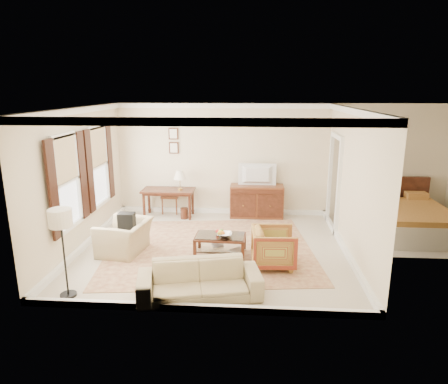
# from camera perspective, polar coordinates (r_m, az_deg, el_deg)

# --- Properties ---
(room_shell) EXTENTS (5.51, 5.01, 2.91)m
(room_shell) POSITION_cam_1_polar(r_m,az_deg,el_deg) (7.86, -1.63, 8.83)
(room_shell) COLOR beige
(room_shell) RESTS_ON ground
(annex_bedroom) EXTENTS (3.00, 2.70, 2.90)m
(annex_bedroom) POSITION_cam_1_polar(r_m,az_deg,el_deg) (10.11, 25.48, -3.66)
(annex_bedroom) COLOR beige
(annex_bedroom) RESTS_ON ground
(window_front) EXTENTS (0.12, 1.56, 1.80)m
(window_front) POSITION_cam_1_polar(r_m,az_deg,el_deg) (8.07, -21.54, 1.32)
(window_front) COLOR #CCB284
(window_front) RESTS_ON room_shell
(window_rear) EXTENTS (0.12, 1.56, 1.80)m
(window_rear) POSITION_cam_1_polar(r_m,az_deg,el_deg) (9.51, -17.48, 3.56)
(window_rear) COLOR #CCB284
(window_rear) RESTS_ON room_shell
(doorway) EXTENTS (0.10, 1.12, 2.25)m
(doorway) POSITION_cam_1_polar(r_m,az_deg,el_deg) (9.73, 15.43, 1.09)
(doorway) COLOR white
(doorway) RESTS_ON room_shell
(rug) EXTENTS (4.57, 4.04, 0.01)m
(rug) POSITION_cam_1_polar(r_m,az_deg,el_deg) (8.45, -2.05, -8.06)
(rug) COLOR brown
(rug) RESTS_ON room_shell
(writing_desk) EXTENTS (1.34, 0.67, 0.73)m
(writing_desk) POSITION_cam_1_polar(r_m,az_deg,el_deg) (10.42, -7.95, -0.22)
(writing_desk) COLOR #502517
(writing_desk) RESTS_ON room_shell
(desk_chair) EXTENTS (0.50, 0.50, 1.05)m
(desk_chair) POSITION_cam_1_polar(r_m,az_deg,el_deg) (10.78, -7.65, -0.22)
(desk_chair) COLOR brown
(desk_chair) RESTS_ON room_shell
(desk_lamp) EXTENTS (0.32, 0.32, 0.50)m
(desk_lamp) POSITION_cam_1_polar(r_m,az_deg,el_deg) (10.28, -6.32, 1.70)
(desk_lamp) COLOR silver
(desk_lamp) RESTS_ON writing_desk
(framed_prints) EXTENTS (0.25, 0.04, 0.68)m
(framed_prints) POSITION_cam_1_polar(r_m,az_deg,el_deg) (10.54, -7.21, 7.30)
(framed_prints) COLOR #502517
(framed_prints) RESTS_ON room_shell
(sideboard) EXTENTS (1.37, 0.53, 0.84)m
(sideboard) POSITION_cam_1_polar(r_m,az_deg,el_deg) (10.39, 4.69, -1.31)
(sideboard) COLOR brown
(sideboard) RESTS_ON room_shell
(tv) EXTENTS (0.92, 0.53, 0.12)m
(tv) POSITION_cam_1_polar(r_m,az_deg,el_deg) (10.16, 4.79, 3.45)
(tv) COLOR black
(tv) RESTS_ON sideboard
(coffee_table) EXTENTS (1.03, 0.63, 0.42)m
(coffee_table) POSITION_cam_1_polar(r_m,az_deg,el_deg) (8.04, -0.54, -6.85)
(coffee_table) COLOR #502517
(coffee_table) RESTS_ON room_shell
(fruit_bowl) EXTENTS (0.42, 0.42, 0.10)m
(fruit_bowl) POSITION_cam_1_polar(r_m,az_deg,el_deg) (7.91, 0.08, -6.02)
(fruit_bowl) COLOR silver
(fruit_bowl) RESTS_ON coffee_table
(book_a) EXTENTS (0.28, 0.12, 0.38)m
(book_a) POSITION_cam_1_polar(r_m,az_deg,el_deg) (8.19, -1.69, -7.60)
(book_a) COLOR brown
(book_a) RESTS_ON coffee_table
(book_b) EXTENTS (0.22, 0.22, 0.38)m
(book_b) POSITION_cam_1_polar(r_m,az_deg,el_deg) (8.03, 1.32, -8.08)
(book_b) COLOR brown
(book_b) RESTS_ON coffee_table
(striped_armchair) EXTENTS (0.78, 0.83, 0.81)m
(striped_armchair) POSITION_cam_1_polar(r_m,az_deg,el_deg) (7.59, 7.13, -7.62)
(striped_armchair) COLOR maroon
(striped_armchair) RESTS_ON room_shell
(club_armchair) EXTENTS (0.82, 1.11, 0.89)m
(club_armchair) POSITION_cam_1_polar(r_m,az_deg,el_deg) (8.36, -14.07, -5.53)
(club_armchair) COLOR tan
(club_armchair) RESTS_ON room_shell
(backpack) EXTENTS (0.33, 0.38, 0.40)m
(backpack) POSITION_cam_1_polar(r_m,az_deg,el_deg) (8.26, -13.74, -3.96)
(backpack) COLOR black
(backpack) RESTS_ON club_armchair
(sofa) EXTENTS (2.04, 0.97, 0.77)m
(sofa) POSITION_cam_1_polar(r_m,az_deg,el_deg) (6.51, -3.54, -11.70)
(sofa) COLOR tan
(sofa) RESTS_ON room_shell
(floor_lamp) EXTENTS (0.36, 0.36, 1.47)m
(floor_lamp) POSITION_cam_1_polar(r_m,az_deg,el_deg) (6.68, -22.28, -4.32)
(floor_lamp) COLOR black
(floor_lamp) RESTS_ON room_shell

